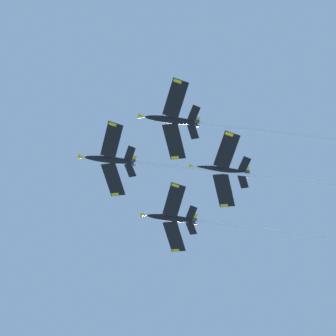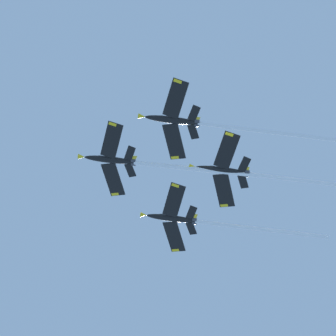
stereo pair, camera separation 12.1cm
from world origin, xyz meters
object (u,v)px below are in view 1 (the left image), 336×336
at_px(jet_lead, 141,163).
at_px(jet_left_wing, 205,124).
at_px(jet_slot, 256,174).
at_px(jet_right_wing, 204,222).

xyz_separation_m(jet_lead, jet_left_wing, (-10.63, -15.33, -3.41)).
distance_m(jet_lead, jet_left_wing, 18.96).
distance_m(jet_left_wing, jet_slot, 16.78).
bearing_deg(jet_lead, jet_slot, -85.22).
relative_size(jet_lead, jet_left_wing, 0.85).
bearing_deg(jet_lead, jet_right_wing, -41.06).
distance_m(jet_lead, jet_slot, 26.62).
height_order(jet_lead, jet_right_wing, jet_lead).
distance_m(jet_left_wing, jet_right_wing, 26.28).
bearing_deg(jet_slot, jet_right_wing, 42.89).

